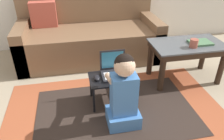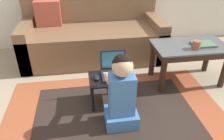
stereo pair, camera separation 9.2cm
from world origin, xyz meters
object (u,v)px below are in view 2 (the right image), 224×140
(couch, at_px, (92,36))
(cup_on_table, at_px, (196,45))
(computer_mouse, at_px, (96,77))
(coffee_table, at_px, (190,52))
(laptop, at_px, (114,71))
(person_seated, at_px, (122,93))
(laptop_desk, at_px, (112,81))
(book_on_table, at_px, (203,44))

(couch, distance_m, cup_on_table, 1.52)
(cup_on_table, bearing_deg, couch, 137.52)
(computer_mouse, relative_size, cup_on_table, 1.05)
(couch, relative_size, coffee_table, 2.30)
(couch, distance_m, laptop, 1.16)
(laptop, height_order, person_seated, person_seated)
(couch, relative_size, computer_mouse, 19.70)
(coffee_table, height_order, laptop, laptop)
(couch, distance_m, coffee_table, 1.43)
(laptop_desk, relative_size, computer_mouse, 4.82)
(computer_mouse, height_order, person_seated, person_seated)
(coffee_table, bearing_deg, book_on_table, -12.18)
(laptop, height_order, book_on_table, laptop)
(book_on_table, bearing_deg, computer_mouse, -168.06)
(computer_mouse, bearing_deg, laptop, 17.32)
(laptop, distance_m, cup_on_table, 0.98)
(couch, distance_m, person_seated, 1.55)
(laptop_desk, distance_m, laptop, 0.10)
(laptop_desk, height_order, computer_mouse, computer_mouse)
(coffee_table, bearing_deg, couch, 140.72)
(laptop_desk, distance_m, book_on_table, 1.17)
(couch, relative_size, laptop, 7.40)
(coffee_table, bearing_deg, cup_on_table, -88.52)
(cup_on_table, bearing_deg, laptop, -172.21)
(person_seated, height_order, cup_on_table, person_seated)
(laptop_desk, bearing_deg, computer_mouse, -177.14)
(computer_mouse, bearing_deg, coffee_table, 14.72)
(laptop_desk, bearing_deg, coffee_table, 16.65)
(laptop, relative_size, cup_on_table, 2.80)
(laptop_desk, bearing_deg, couch, 95.87)
(couch, height_order, laptop_desk, couch)
(laptop_desk, height_order, book_on_table, book_on_table)
(cup_on_table, xyz_separation_m, book_on_table, (0.14, 0.08, -0.04))
(laptop_desk, bearing_deg, laptop, 63.41)
(laptop, distance_m, book_on_table, 1.12)
(coffee_table, bearing_deg, computer_mouse, -165.28)
(laptop_desk, bearing_deg, cup_on_table, 10.53)
(coffee_table, height_order, laptop_desk, coffee_table)
(laptop_desk, relative_size, cup_on_table, 5.06)
(couch, distance_m, book_on_table, 1.57)
(computer_mouse, xyz_separation_m, book_on_table, (1.29, 0.27, 0.17))
(book_on_table, bearing_deg, couch, 143.09)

